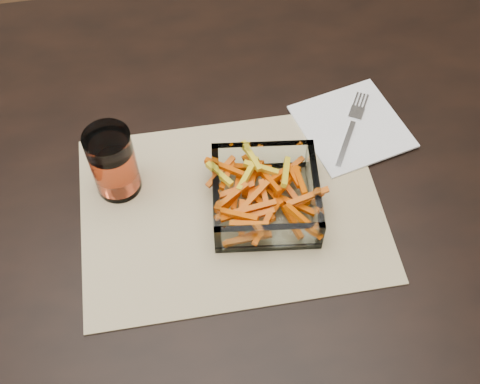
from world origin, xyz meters
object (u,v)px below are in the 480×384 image
(tumbler, at_px, (114,164))
(fork, at_px, (352,126))
(dining_table, at_px, (210,193))
(glass_bowl, at_px, (265,197))

(tumbler, height_order, fork, tumbler)
(tumbler, xyz_separation_m, fork, (0.38, 0.05, -0.05))
(dining_table, distance_m, fork, 0.26)
(dining_table, distance_m, glass_bowl, 0.17)
(tumbler, bearing_deg, dining_table, 8.64)
(glass_bowl, xyz_separation_m, fork, (0.17, 0.12, -0.02))
(tumbler, bearing_deg, fork, 6.98)
(dining_table, relative_size, glass_bowl, 9.29)
(dining_table, height_order, fork, fork)
(glass_bowl, bearing_deg, tumbler, 160.17)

